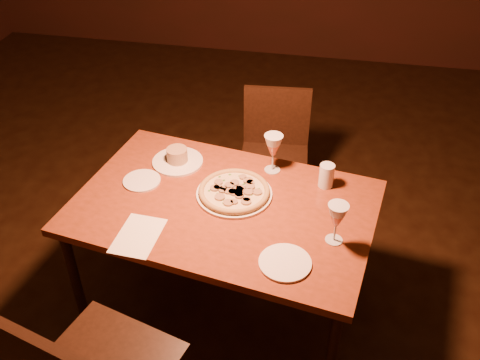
# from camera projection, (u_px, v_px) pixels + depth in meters

# --- Properties ---
(floor) EXTENTS (7.00, 7.00, 0.00)m
(floor) POSITION_uv_depth(u_px,v_px,m) (199.00, 352.00, 2.57)
(floor) COLOR #301E10
(floor) RESTS_ON ground
(dining_table) EXTENTS (1.42, 1.04, 0.70)m
(dining_table) POSITION_uv_depth(u_px,v_px,m) (224.00, 215.00, 2.39)
(dining_table) COLOR maroon
(dining_table) RESTS_ON floor
(chair_far) EXTENTS (0.42, 0.42, 0.80)m
(chair_far) POSITION_uv_depth(u_px,v_px,m) (275.00, 151.00, 3.13)
(chair_far) COLOR black
(chair_far) RESTS_ON floor
(pizza_plate) EXTENTS (0.34, 0.34, 0.04)m
(pizza_plate) POSITION_uv_depth(u_px,v_px,m) (234.00, 191.00, 2.40)
(pizza_plate) COLOR white
(pizza_plate) RESTS_ON dining_table
(ramekin_saucer) EXTENTS (0.25, 0.25, 0.08)m
(ramekin_saucer) POSITION_uv_depth(u_px,v_px,m) (177.00, 158.00, 2.59)
(ramekin_saucer) COLOR white
(ramekin_saucer) RESTS_ON dining_table
(wine_glass_far) EXTENTS (0.09, 0.09, 0.20)m
(wine_glass_far) POSITION_uv_depth(u_px,v_px,m) (273.00, 153.00, 2.50)
(wine_glass_far) COLOR #CA6B54
(wine_glass_far) RESTS_ON dining_table
(wine_glass_right) EXTENTS (0.08, 0.08, 0.19)m
(wine_glass_right) POSITION_uv_depth(u_px,v_px,m) (336.00, 223.00, 2.12)
(wine_glass_right) COLOR #CA6B54
(wine_glass_right) RESTS_ON dining_table
(water_tumbler) EXTENTS (0.07, 0.07, 0.11)m
(water_tumbler) POSITION_uv_depth(u_px,v_px,m) (326.00, 176.00, 2.43)
(water_tumbler) COLOR silver
(water_tumbler) RESTS_ON dining_table
(side_plate_left) EXTENTS (0.17, 0.17, 0.01)m
(side_plate_left) POSITION_uv_depth(u_px,v_px,m) (142.00, 181.00, 2.49)
(side_plate_left) COLOR white
(side_plate_left) RESTS_ON dining_table
(side_plate_near) EXTENTS (0.21, 0.21, 0.01)m
(side_plate_near) POSITION_uv_depth(u_px,v_px,m) (285.00, 263.00, 2.07)
(side_plate_near) COLOR white
(side_plate_near) RESTS_ON dining_table
(menu_card) EXTENTS (0.18, 0.25, 0.00)m
(menu_card) POSITION_uv_depth(u_px,v_px,m) (138.00, 236.00, 2.19)
(menu_card) COLOR white
(menu_card) RESTS_ON dining_table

